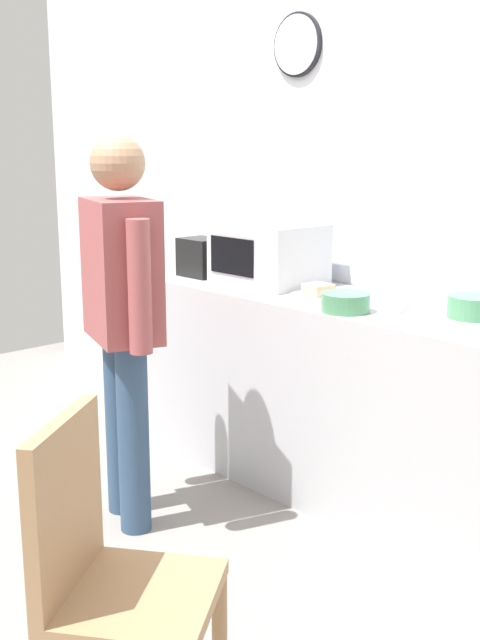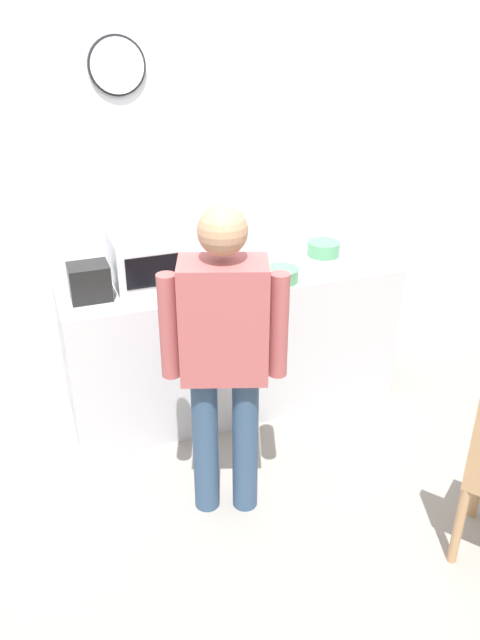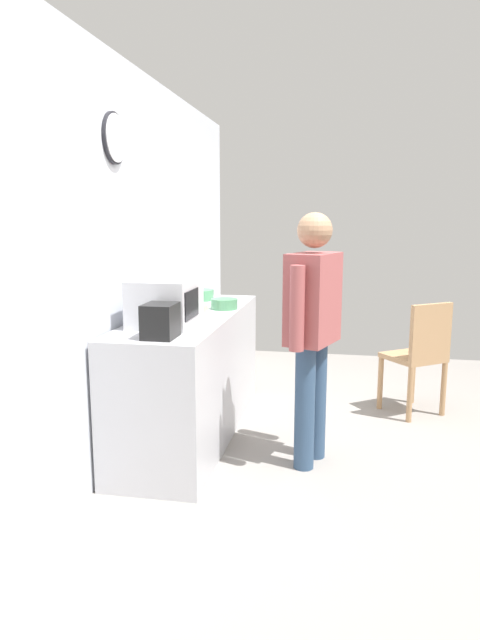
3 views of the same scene
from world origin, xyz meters
name	(u,v)px [view 2 (image 2 of 3)]	position (x,y,z in m)	size (l,w,h in m)	color
ground_plane	(260,544)	(0.00, 0.00, 0.00)	(6.00, 6.00, 0.00)	gray
back_wall	(167,199)	(0.00, 1.60, 1.30)	(5.40, 0.13, 2.60)	silver
kitchen_counter	(231,341)	(0.28, 1.22, 0.46)	(2.05, 0.62, 0.91)	#B7B7BC
microwave	(156,258)	(-0.17, 1.26, 1.06)	(0.50, 0.39, 0.30)	silver
sandwich_plate	(231,276)	(0.26, 1.16, 0.93)	(0.26, 0.26, 0.07)	white
salad_bowl	(281,275)	(0.53, 1.03, 0.95)	(0.20, 0.20, 0.08)	#4C8E60
cereal_bowl	(324,249)	(0.95, 1.32, 0.96)	(0.21, 0.21, 0.09)	#4C8E60
toaster	(89,282)	(-0.56, 1.16, 1.01)	(0.22, 0.18, 0.20)	black
fork_utensil	(293,266)	(0.68, 1.21, 0.92)	(0.17, 0.02, 0.01)	silver
spoon_utensil	(320,267)	(0.83, 1.14, 0.92)	(0.17, 0.02, 0.01)	silver
person_standing	(224,348)	(-0.07, 0.32, 0.95)	(0.56, 0.36, 1.63)	navy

